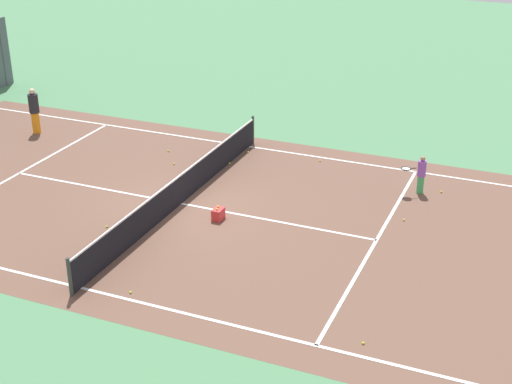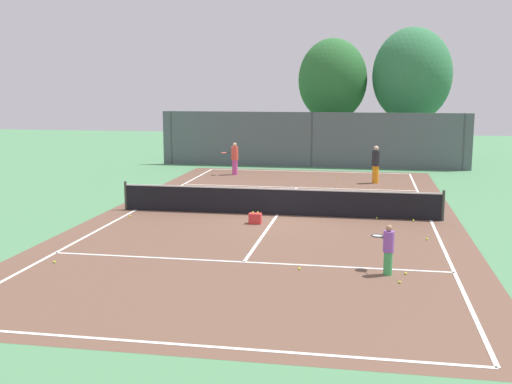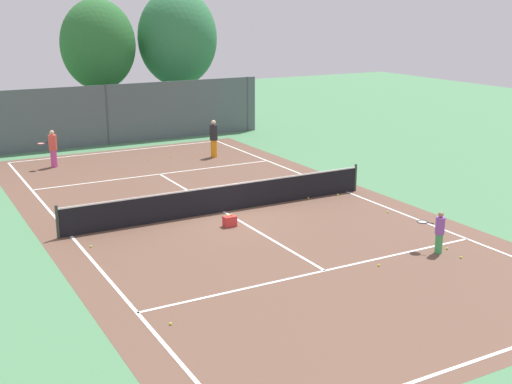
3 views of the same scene
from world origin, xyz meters
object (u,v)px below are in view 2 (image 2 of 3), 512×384
tennis_ball_2 (382,205)px  tennis_ball_12 (314,178)px  tennis_ball_1 (54,262)px  tennis_ball_5 (337,179)px  tennis_ball_4 (355,208)px  tennis_ball_6 (427,239)px  player_2 (235,158)px  tennis_ball_3 (377,218)px  tennis_ball_10 (299,269)px  tennis_ball_9 (400,282)px  player_1 (388,249)px  tennis_ball_7 (413,220)px  tennis_ball_11 (130,216)px  tennis_ball_0 (406,273)px  tennis_ball_8 (223,206)px  player_0 (376,164)px  ball_crate (255,218)px

tennis_ball_2 → tennis_ball_12: size_ratio=1.00×
tennis_ball_1 → tennis_ball_5: bearing=68.1°
tennis_ball_4 → tennis_ball_6: same height
player_2 → tennis_ball_3: 12.59m
player_2 → tennis_ball_4: size_ratio=26.07×
tennis_ball_1 → tennis_ball_10: 6.60m
tennis_ball_9 → tennis_ball_12: size_ratio=1.00×
tennis_ball_2 → player_1: bearing=-90.3°
tennis_ball_7 → tennis_ball_10: (-3.33, -6.62, 0.00)m
tennis_ball_9 → tennis_ball_11: (-9.30, 6.22, 0.00)m
tennis_ball_0 → tennis_ball_10: 2.70m
tennis_ball_8 → tennis_ball_7: bearing=-11.8°
player_2 → tennis_ball_11: size_ratio=26.07×
tennis_ball_12 → tennis_ball_6: bearing=-69.7°
player_0 → tennis_ball_1: player_0 is taller
tennis_ball_5 → player_1: bearing=-82.7°
tennis_ball_5 → tennis_ball_7: (3.16, -9.63, 0.00)m
player_1 → tennis_ball_5: size_ratio=19.60×
player_0 → tennis_ball_10: 15.46m
tennis_ball_3 → tennis_ball_6: same height
player_1 → tennis_ball_7: size_ratio=19.60×
player_0 → tennis_ball_11: player_0 is taller
tennis_ball_1 → tennis_ball_3: size_ratio=1.00×
tennis_ball_1 → tennis_ball_10: same height
tennis_ball_9 → tennis_ball_12: 17.22m
tennis_ball_3 → tennis_ball_9: 7.50m
player_2 → tennis_ball_6: (8.88, -13.09, -0.85)m
tennis_ball_12 → tennis_ball_10: bearing=-86.5°
player_0 → player_1: player_0 is taller
tennis_ball_8 → tennis_ball_12: 8.55m
player_1 → tennis_ball_5: 16.39m
tennis_ball_3 → tennis_ball_8: same height
tennis_ball_0 → tennis_ball_10: bearing=-178.7°
player_1 → tennis_ball_3: 6.83m
tennis_ball_5 → tennis_ball_12: size_ratio=1.00×
player_2 → tennis_ball_4: 10.64m
tennis_ball_11 → player_0: bearing=47.8°
tennis_ball_0 → tennis_ball_7: (0.62, 6.56, 0.00)m
player_2 → tennis_ball_11: player_2 is taller
player_1 → ball_crate: (-4.34, 5.27, -0.49)m
player_1 → tennis_ball_0: bearing=7.6°
ball_crate → tennis_ball_9: 7.55m
tennis_ball_0 → tennis_ball_2: same height
player_0 → tennis_ball_5: (-1.91, 0.95, -0.91)m
tennis_ball_9 → tennis_ball_3: bearing=93.5°
player_0 → tennis_ball_2: 5.93m
tennis_ball_1 → tennis_ball_5: 18.07m
player_1 → tennis_ball_10: size_ratio=19.60×
tennis_ball_12 → tennis_ball_4: bearing=-73.5°
tennis_ball_7 → tennis_ball_8: (-7.22, 1.51, 0.00)m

